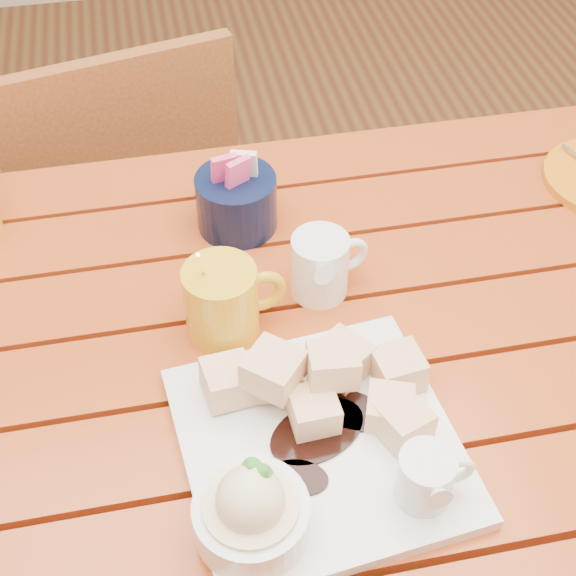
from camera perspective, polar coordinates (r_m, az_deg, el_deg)
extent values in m
cube|color=#A84315|center=(0.82, 1.49, -17.09)|extent=(1.20, 0.11, 0.03)
cube|color=#A84315|center=(0.87, -0.14, -10.53)|extent=(1.20, 0.11, 0.03)
cube|color=#A84315|center=(0.94, -1.50, -4.83)|extent=(1.20, 0.11, 0.03)
cube|color=#A84315|center=(1.02, -2.65, 0.07)|extent=(1.20, 0.11, 0.03)
cube|color=#A84315|center=(1.10, -3.63, 4.27)|extent=(1.20, 0.11, 0.03)
cube|color=#A84315|center=(1.19, -4.48, 7.87)|extent=(1.20, 0.11, 0.03)
cube|color=#A84315|center=(1.23, -4.45, 6.33)|extent=(1.12, 0.04, 0.08)
cylinder|color=#A84315|center=(1.58, 16.37, -0.60)|extent=(0.06, 0.06, 0.72)
cube|color=white|center=(0.84, 2.22, -11.05)|extent=(0.30, 0.30, 0.02)
cube|color=#E58945|center=(0.83, 1.84, -8.71)|extent=(0.05, 0.05, 0.04)
cube|color=#E58945|center=(0.86, -0.71, -6.12)|extent=(0.05, 0.05, 0.04)
cube|color=#E58945|center=(0.87, 3.87, -5.06)|extent=(0.07, 0.07, 0.04)
cube|color=#E58945|center=(0.86, -4.30, -6.63)|extent=(0.06, 0.06, 0.04)
cube|color=#E58945|center=(0.84, 7.25, -8.49)|extent=(0.06, 0.06, 0.04)
cube|color=#E58945|center=(0.83, 3.19, -5.50)|extent=(0.05, 0.05, 0.04)
cube|color=#E58945|center=(0.83, 8.15, -9.39)|extent=(0.06, 0.06, 0.04)
cube|color=#E58945|center=(0.87, 7.87, -5.68)|extent=(0.05, 0.05, 0.04)
cube|color=#E58945|center=(0.82, -1.04, -5.81)|extent=(0.07, 0.07, 0.04)
cylinder|color=white|center=(0.77, -2.61, -16.01)|extent=(0.11, 0.11, 0.04)
cylinder|color=#FFEBBB|center=(0.76, -2.64, -15.59)|extent=(0.09, 0.09, 0.03)
sphere|color=#FFEBBB|center=(0.74, -2.70, -14.82)|extent=(0.06, 0.06, 0.06)
cone|color=green|center=(0.72, -1.69, -13.06)|extent=(0.04, 0.04, 0.03)
cone|color=green|center=(0.73, -2.68, -12.63)|extent=(0.03, 0.03, 0.03)
cylinder|color=white|center=(0.79, 9.70, -13.13)|extent=(0.05, 0.05, 0.06)
cylinder|color=black|center=(0.77, 9.94, -12.14)|extent=(0.04, 0.04, 0.01)
cone|color=white|center=(0.76, 10.57, -14.01)|extent=(0.02, 0.02, 0.03)
torus|color=white|center=(0.79, 11.91, -12.58)|extent=(0.04, 0.01, 0.04)
cylinder|color=gold|center=(0.91, -4.76, -0.98)|extent=(0.08, 0.08, 0.09)
cylinder|color=black|center=(0.89, -4.92, 0.77)|extent=(0.07, 0.07, 0.01)
torus|color=gold|center=(0.92, -1.85, -0.25)|extent=(0.06, 0.02, 0.06)
cylinder|color=silver|center=(0.90, -5.87, 0.77)|extent=(0.02, 0.06, 0.12)
cylinder|color=white|center=(0.96, 2.27, 1.58)|extent=(0.07, 0.07, 0.08)
cylinder|color=white|center=(0.94, 2.33, 3.20)|extent=(0.06, 0.06, 0.01)
cone|color=white|center=(0.92, 2.80, 1.37)|extent=(0.03, 0.03, 0.03)
torus|color=white|center=(0.97, 4.64, 2.00)|extent=(0.05, 0.02, 0.05)
cylinder|color=black|center=(1.06, -3.68, 6.12)|extent=(0.11, 0.11, 0.08)
cube|color=#FF4592|center=(1.02, -4.56, 8.26)|extent=(0.04, 0.02, 0.05)
cube|color=white|center=(1.03, -3.12, 8.59)|extent=(0.04, 0.02, 0.05)
cube|color=#FF4592|center=(1.01, -3.60, 8.00)|extent=(0.04, 0.03, 0.05)
cube|color=brown|center=(1.68, -11.96, 5.76)|extent=(0.47, 0.47, 0.03)
cylinder|color=brown|center=(1.96, -7.64, 5.29)|extent=(0.03, 0.03, 0.39)
cylinder|color=brown|center=(1.93, -17.15, 2.45)|extent=(0.03, 0.03, 0.39)
cylinder|color=brown|center=(1.73, -4.06, -1.33)|extent=(0.03, 0.03, 0.39)
cylinder|color=brown|center=(1.69, -14.83, -4.72)|extent=(0.03, 0.03, 0.39)
cube|color=brown|center=(1.40, -11.34, 8.40)|extent=(0.39, 0.11, 0.41)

